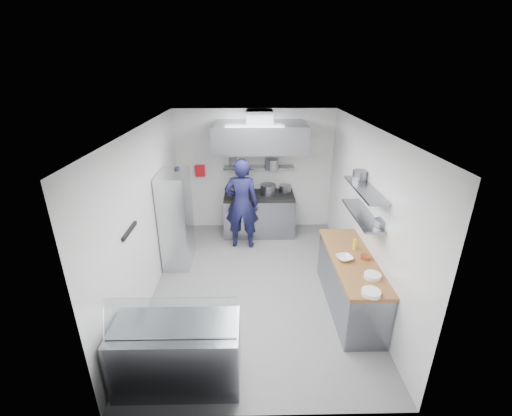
{
  "coord_description": "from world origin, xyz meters",
  "views": [
    {
      "loc": [
        -0.11,
        -5.16,
        3.66
      ],
      "look_at": [
        0.0,
        0.6,
        1.25
      ],
      "focal_mm": 24.0,
      "sensor_mm": 36.0,
      "label": 1
    }
  ],
  "objects_px": {
    "wire_rack": "(176,219)",
    "display_case": "(178,354)",
    "chef": "(242,204)",
    "gas_range": "(259,215)"
  },
  "relations": [
    {
      "from": "chef",
      "to": "wire_rack",
      "type": "relative_size",
      "value": 1.06
    },
    {
      "from": "display_case",
      "to": "wire_rack",
      "type": "bearing_deg",
      "value": 100.5
    },
    {
      "from": "chef",
      "to": "display_case",
      "type": "bearing_deg",
      "value": 82.81
    },
    {
      "from": "wire_rack",
      "to": "display_case",
      "type": "relative_size",
      "value": 1.23
    },
    {
      "from": "wire_rack",
      "to": "display_case",
      "type": "bearing_deg",
      "value": -79.5
    },
    {
      "from": "wire_rack",
      "to": "display_case",
      "type": "distance_m",
      "value": 2.95
    },
    {
      "from": "chef",
      "to": "wire_rack",
      "type": "height_order",
      "value": "chef"
    },
    {
      "from": "gas_range",
      "to": "display_case",
      "type": "xyz_separation_m",
      "value": [
        -1.1,
        -4.1,
        -0.03
      ]
    },
    {
      "from": "gas_range",
      "to": "wire_rack",
      "type": "height_order",
      "value": "wire_rack"
    },
    {
      "from": "chef",
      "to": "display_case",
      "type": "distance_m",
      "value": 3.59
    }
  ]
}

